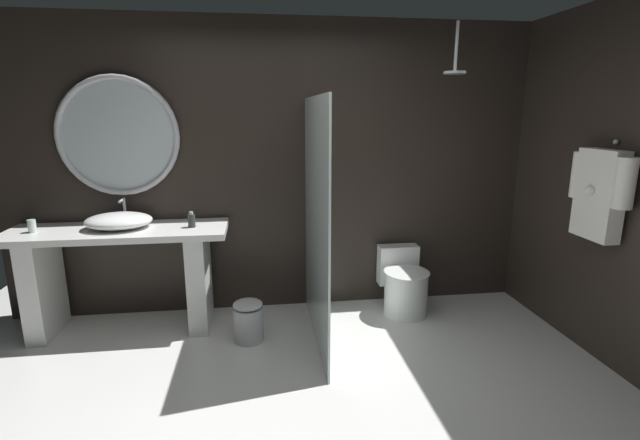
# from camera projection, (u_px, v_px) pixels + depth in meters

# --- Properties ---
(ground_plane) EXTENTS (5.76, 5.76, 0.00)m
(ground_plane) POSITION_uv_depth(u_px,v_px,m) (298.00, 435.00, 2.63)
(ground_plane) COLOR silver
(back_wall_panel) EXTENTS (4.80, 0.10, 2.60)m
(back_wall_panel) POSITION_uv_depth(u_px,v_px,m) (278.00, 169.00, 4.16)
(back_wall_panel) COLOR black
(back_wall_panel) RESTS_ON ground_plane
(side_wall_right) EXTENTS (0.10, 2.47, 2.60)m
(side_wall_right) POSITION_uv_depth(u_px,v_px,m) (605.00, 183.00, 3.37)
(side_wall_right) COLOR black
(side_wall_right) RESTS_ON ground_plane
(vanity_counter) EXTENTS (1.75, 0.60, 0.88)m
(vanity_counter) POSITION_uv_depth(u_px,v_px,m) (121.00, 268.00, 3.80)
(vanity_counter) COLOR silver
(vanity_counter) RESTS_ON ground_plane
(vessel_sink) EXTENTS (0.53, 0.43, 0.22)m
(vessel_sink) POSITION_uv_depth(u_px,v_px,m) (119.00, 221.00, 3.73)
(vessel_sink) COLOR white
(vessel_sink) RESTS_ON vanity_counter
(tumbler_cup) EXTENTS (0.06, 0.06, 0.10)m
(tumbler_cup) POSITION_uv_depth(u_px,v_px,m) (32.00, 226.00, 3.61)
(tumbler_cup) COLOR silver
(tumbler_cup) RESTS_ON vanity_counter
(soap_dispenser) EXTENTS (0.06, 0.06, 0.13)m
(soap_dispenser) POSITION_uv_depth(u_px,v_px,m) (192.00, 220.00, 3.77)
(soap_dispenser) COLOR #282D28
(soap_dispenser) RESTS_ON vanity_counter
(round_wall_mirror) EXTENTS (1.00, 0.05, 1.00)m
(round_wall_mirror) POSITION_uv_depth(u_px,v_px,m) (118.00, 136.00, 3.83)
(round_wall_mirror) COLOR #B7B7BC
(shower_glass_panel) EXTENTS (0.02, 1.38, 1.92)m
(shower_glass_panel) POSITION_uv_depth(u_px,v_px,m) (316.00, 224.00, 3.56)
(shower_glass_panel) COLOR silver
(shower_glass_panel) RESTS_ON ground_plane
(rain_shower_head) EXTENTS (0.18, 0.18, 0.40)m
(rain_shower_head) POSITION_uv_depth(u_px,v_px,m) (455.00, 66.00, 3.64)
(rain_shower_head) COLOR #B7B7BC
(hanging_bathrobe) EXTENTS (0.20, 0.55, 0.71)m
(hanging_bathrobe) POSITION_uv_depth(u_px,v_px,m) (600.00, 190.00, 3.23)
(hanging_bathrobe) COLOR #B7B7BC
(toilet) EXTENTS (0.41, 0.57, 0.58)m
(toilet) POSITION_uv_depth(u_px,v_px,m) (404.00, 285.00, 4.21)
(toilet) COLOR white
(toilet) RESTS_ON ground_plane
(waste_bin) EXTENTS (0.24, 0.24, 0.35)m
(waste_bin) POSITION_uv_depth(u_px,v_px,m) (248.00, 320.00, 3.68)
(waste_bin) COLOR #B7B7BC
(waste_bin) RESTS_ON ground_plane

